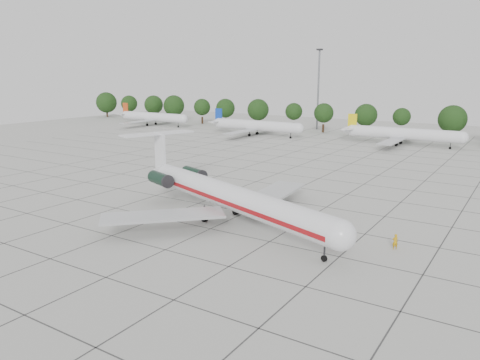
{
  "coord_description": "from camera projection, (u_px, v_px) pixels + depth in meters",
  "views": [
    {
      "loc": [
        31.3,
        -50.39,
        18.01
      ],
      "look_at": [
        -2.77,
        2.8,
        3.5
      ],
      "focal_mm": 35.0,
      "sensor_mm": 36.0,
      "label": 1
    }
  ],
  "objects": [
    {
      "name": "ground",
      "position": [
        246.0,
        212.0,
        61.84
      ],
      "size": [
        260.0,
        260.0,
        0.0
      ],
      "primitive_type": "plane",
      "color": "#BBBBB3",
      "rests_on": "ground"
    },
    {
      "name": "apron_joints",
      "position": [
        296.0,
        189.0,
        74.15
      ],
      "size": [
        170.0,
        170.0,
        0.02
      ],
      "primitive_type": "cube",
      "color": "#383838",
      "rests_on": "ground"
    },
    {
      "name": "main_airliner",
      "position": [
        223.0,
        194.0,
        58.23
      ],
      "size": [
        38.58,
        29.3,
        9.31
      ],
      "rotation": [
        0.0,
        0.0,
        -0.35
      ],
      "color": "silver",
      "rests_on": "ground"
    },
    {
      "name": "ground_crew",
      "position": [
        395.0,
        242.0,
        48.7
      ],
      "size": [
        0.73,
        0.7,
        1.67
      ],
      "primitive_type": "imported",
      "rotation": [
        0.0,
        0.0,
        3.83
      ],
      "color": "#C6900B",
      "rests_on": "ground"
    },
    {
      "name": "bg_airliner_a",
      "position": [
        153.0,
        117.0,
        163.25
      ],
      "size": [
        28.24,
        27.2,
        7.4
      ],
      "color": "silver",
      "rests_on": "ground"
    },
    {
      "name": "bg_airliner_b",
      "position": [
        256.0,
        126.0,
        136.62
      ],
      "size": [
        28.24,
        27.2,
        7.4
      ],
      "color": "silver",
      "rests_on": "ground"
    },
    {
      "name": "bg_airliner_c",
      "position": [
        403.0,
        134.0,
        118.19
      ],
      "size": [
        28.24,
        27.2,
        7.4
      ],
      "color": "silver",
      "rests_on": "ground"
    },
    {
      "name": "tree_line",
      "position": [
        366.0,
        115.0,
        136.4
      ],
      "size": [
        249.86,
        8.44,
        10.22
      ],
      "color": "#332114",
      "rests_on": "ground"
    },
    {
      "name": "floodlight_mast",
      "position": [
        318.0,
        85.0,
        149.92
      ],
      "size": [
        1.6,
        1.6,
        25.45
      ],
      "color": "slate",
      "rests_on": "ground"
    }
  ]
}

